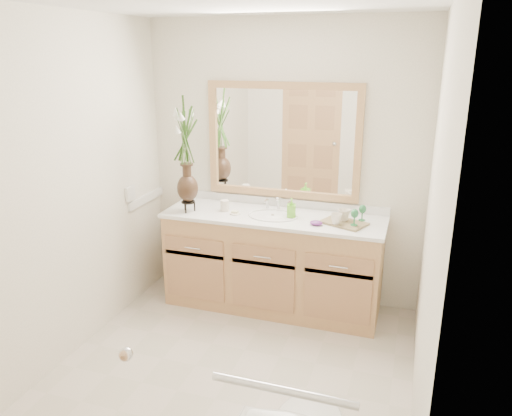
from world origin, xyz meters
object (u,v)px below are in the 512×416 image
(flower_vase, at_px, (186,144))
(tray, at_px, (344,223))
(tumbler, at_px, (225,206))
(soap_bottle, at_px, (291,209))

(flower_vase, relative_size, tray, 2.55)
(tumbler, bearing_deg, soap_bottle, 1.74)
(tray, bearing_deg, tumbler, -158.88)
(flower_vase, height_order, tumbler, flower_vase)
(flower_vase, height_order, soap_bottle, flower_vase)
(tumbler, height_order, tray, tumbler)
(flower_vase, bearing_deg, tumbler, 21.25)
(flower_vase, relative_size, soap_bottle, 6.06)
(soap_bottle, xyz_separation_m, tray, (0.44, -0.04, -0.06))
(tray, bearing_deg, flower_vase, -153.67)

